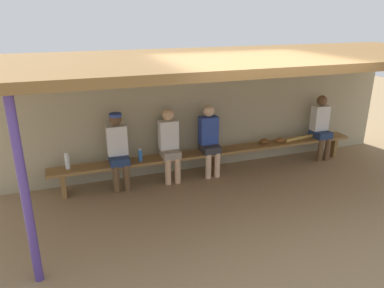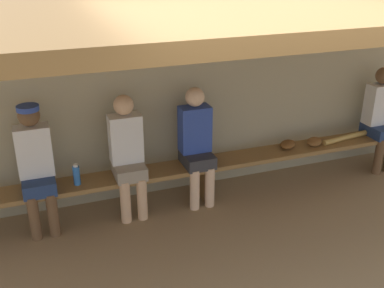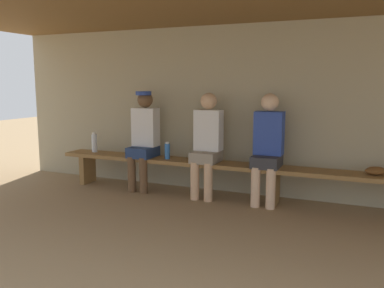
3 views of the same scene
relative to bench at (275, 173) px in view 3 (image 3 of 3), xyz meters
The scene contains 9 objects.
ground_plane 1.60m from the bench, 90.00° to the right, with size 24.00×24.00×0.00m, color #937754.
back_wall 0.84m from the bench, 90.00° to the left, with size 8.00×0.20×2.20m, color tan.
bench is the anchor object (origin of this frame).
player_shirtless_tan 0.94m from the bench, behind, with size 0.34×0.42×1.34m.
player_in_blue 0.36m from the bench, behind, with size 0.34×0.42×1.34m.
player_middle 1.83m from the bench, behind, with size 0.34×0.42×1.34m.
water_bottle_blue 1.44m from the bench, behind, with size 0.07×0.07×0.23m.
water_bottle_green 2.65m from the bench, behind, with size 0.08×0.08×0.28m.
baseball_glove_dark_brown 1.10m from the bench, ahead, with size 0.24×0.17×0.09m, color brown.
Camera 3 is at (0.94, -3.19, 1.47)m, focal length 37.81 mm.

